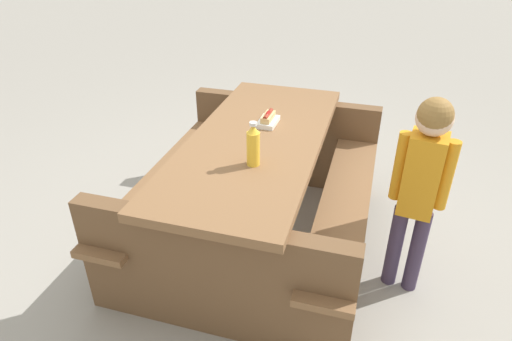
{
  "coord_description": "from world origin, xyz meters",
  "views": [
    {
      "loc": [
        -2.24,
        -0.74,
        1.93
      ],
      "look_at": [
        0.0,
        0.0,
        0.52
      ],
      "focal_mm": 31.23,
      "sensor_mm": 36.0,
      "label": 1
    }
  ],
  "objects_px": {
    "hotdog_tray": "(268,119)",
    "picnic_table": "(256,182)",
    "soda_bottle": "(253,145)",
    "child_in_coat": "(422,176)"
  },
  "relations": [
    {
      "from": "soda_bottle",
      "to": "child_in_coat",
      "type": "xyz_separation_m",
      "value": [
        0.16,
        -0.85,
        -0.11
      ]
    },
    {
      "from": "child_in_coat",
      "to": "soda_bottle",
      "type": "bearing_deg",
      "value": 100.66
    },
    {
      "from": "soda_bottle",
      "to": "hotdog_tray",
      "type": "xyz_separation_m",
      "value": [
        0.51,
        0.07,
        -0.08
      ]
    },
    {
      "from": "soda_bottle",
      "to": "hotdog_tray",
      "type": "relative_size",
      "value": 1.35
    },
    {
      "from": "soda_bottle",
      "to": "picnic_table",
      "type": "bearing_deg",
      "value": 15.66
    },
    {
      "from": "picnic_table",
      "to": "child_in_coat",
      "type": "relative_size",
      "value": 1.57
    },
    {
      "from": "picnic_table",
      "to": "child_in_coat",
      "type": "distance_m",
      "value": 0.99
    },
    {
      "from": "child_in_coat",
      "to": "hotdog_tray",
      "type": "bearing_deg",
      "value": 69.22
    },
    {
      "from": "picnic_table",
      "to": "soda_bottle",
      "type": "xyz_separation_m",
      "value": [
        -0.3,
        -0.09,
        0.42
      ]
    },
    {
      "from": "hotdog_tray",
      "to": "picnic_table",
      "type": "bearing_deg",
      "value": 177.05
    }
  ]
}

